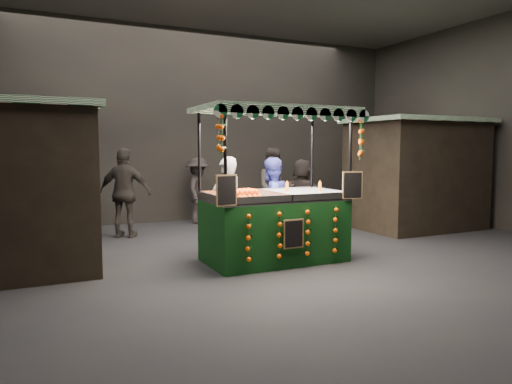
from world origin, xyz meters
name	(u,v)px	position (x,y,z in m)	size (l,w,h in m)	color
ground	(283,259)	(0.00, 0.00, 0.00)	(12.00, 12.00, 0.00)	black
market_hall	(285,59)	(0.00, 0.00, 3.38)	(12.10, 10.10, 5.05)	black
neighbour_stall_right	(415,173)	(4.40, 1.50, 1.31)	(3.00, 2.20, 2.60)	black
juice_stall	(276,214)	(-0.20, -0.09, 0.80)	(2.66, 1.56, 2.57)	black
vendor_grey	(227,206)	(-0.73, 0.79, 0.88)	(0.73, 0.59, 1.76)	slate
vendor_blue	(271,203)	(0.19, 0.85, 0.87)	(0.99, 0.86, 1.73)	navy
shopper_0	(46,199)	(-3.64, 3.42, 0.87)	(0.64, 0.43, 1.74)	#2E2A25
shopper_1	(275,188)	(1.31, 2.82, 0.96)	(1.08, 0.94, 1.92)	#2C2624
shopper_2	(125,193)	(-2.11, 3.19, 0.96)	(1.21, 0.95, 1.92)	#2D2824
shopper_3	(198,190)	(-0.08, 4.39, 0.84)	(1.04, 1.25, 1.68)	black
shopper_4	(81,195)	(-2.97, 3.55, 0.91)	(0.96, 0.68, 1.83)	#292321
shopper_5	(303,193)	(1.95, 2.63, 0.83)	(1.11, 1.60, 1.66)	#2D2725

